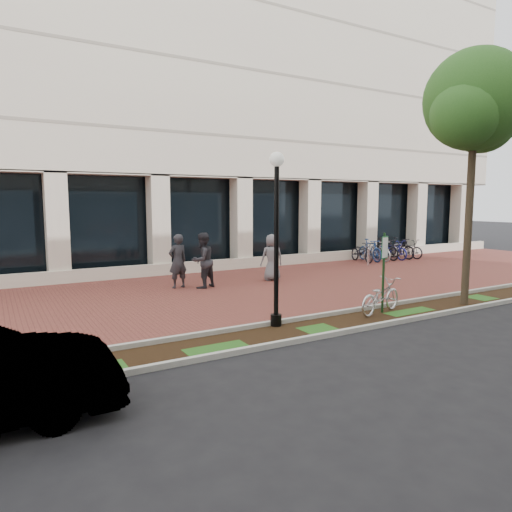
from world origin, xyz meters
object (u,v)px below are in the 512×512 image
pedestrian_mid (202,261)px  bike_rack_cluster (385,250)px  locked_bicycle (380,296)px  pedestrian_right (272,257)px  pedestrian_left (178,261)px  lamppost (276,230)px  bollard (368,257)px  parking_sign (384,262)px  street_tree (475,107)px

pedestrian_mid → bike_rack_cluster: (11.65, 2.44, -0.45)m
locked_bicycle → pedestrian_right: pedestrian_right is taller
pedestrian_left → bike_rack_cluster: size_ratio=0.45×
lamppost → pedestrian_right: bearing=58.6°
pedestrian_right → bollard: pedestrian_right is taller
pedestrian_left → pedestrian_mid: 0.89m
pedestrian_right → bollard: (6.13, 1.01, -0.45)m
parking_sign → street_tree: bearing=-25.4°
lamppost → pedestrian_left: (-0.29, 6.06, -1.44)m
street_tree → bike_rack_cluster: bearing=56.6°
lamppost → bollard: lamppost is taller
pedestrian_left → pedestrian_mid: pedestrian_mid is taller
pedestrian_left → pedestrian_right: bearing=165.4°
pedestrian_mid → bike_rack_cluster: 11.91m
locked_bicycle → pedestrian_mid: size_ratio=0.93×
street_tree → locked_bicycle: size_ratio=4.02×
pedestrian_right → bike_rack_cluster: size_ratio=0.43×
lamppost → pedestrian_right: 6.83m
street_tree → pedestrian_mid: (-5.81, 6.43, -4.81)m
lamppost → pedestrian_mid: (0.47, 5.60, -1.42)m
lamppost → pedestrian_left: lamppost is taller
pedestrian_left → bike_rack_cluster: 12.58m
pedestrian_right → bike_rack_cluster: bearing=-153.4°
parking_sign → pedestrian_mid: parking_sign is taller
pedestrian_left → bollard: (9.90, 0.65, -0.51)m
lamppost → locked_bicycle: (3.22, -0.36, -1.93)m
street_tree → pedestrian_right: street_tree is taller
pedestrian_left → bike_rack_cluster: bearing=-179.9°
bollard → bike_rack_cluster: size_ratio=0.21×
locked_bicycle → bike_rack_cluster: 12.24m
bollard → pedestrian_left: bearing=-176.3°
bike_rack_cluster → pedestrian_mid: bearing=-163.1°
parking_sign → pedestrian_right: (0.16, 6.06, -0.53)m
street_tree → lamppost: bearing=172.6°
lamppost → locked_bicycle: size_ratio=2.31×
pedestrian_left → locked_bicycle: bearing=109.7°
locked_bicycle → pedestrian_mid: pedestrian_mid is taller
pedestrian_mid → pedestrian_left: bearing=-52.9°
locked_bicycle → pedestrian_right: bearing=-16.5°
parking_sign → locked_bicycle: (-0.09, 0.01, -0.96)m
pedestrian_mid → lamppost: bearing=62.7°
pedestrian_left → pedestrian_right: pedestrian_left is taller
parking_sign → locked_bicycle: 0.96m
street_tree → bollard: bearing=66.2°
bike_rack_cluster → bollard: bearing=-146.8°
street_tree → pedestrian_left: street_tree is taller
pedestrian_mid → bike_rack_cluster: pedestrian_mid is taller
lamppost → locked_bicycle: bearing=-6.4°
parking_sign → pedestrian_right: bearing=71.8°
lamppost → street_tree: (6.28, -0.82, 3.39)m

